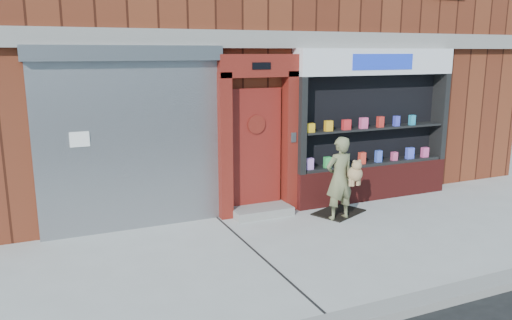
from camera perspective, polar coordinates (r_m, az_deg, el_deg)
ground at (r=8.19m, az=10.50°, el=-8.97°), size 80.00×80.00×0.00m
curb at (r=6.67m, az=21.28°, el=-14.22°), size 60.00×0.30×0.12m
building at (r=13.06m, az=-4.38°, el=16.91°), size 12.00×8.16×8.00m
shutter_bay at (r=8.39m, az=-14.16°, el=3.54°), size 3.10×0.30×3.04m
red_door_bay at (r=9.02m, az=0.22°, el=2.82°), size 1.52×0.58×2.90m
pharmacy_bay at (r=10.26m, az=13.18°, el=3.17°), size 3.50×0.41×3.00m
woman at (r=8.92m, az=9.65°, el=-2.04°), size 0.64×0.47×1.50m
doormat at (r=9.47m, az=9.43°, el=-5.92°), size 1.09×0.95×0.02m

